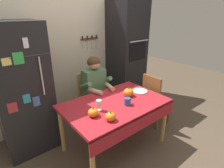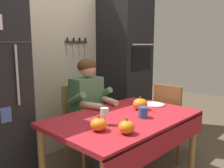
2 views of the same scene
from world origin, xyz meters
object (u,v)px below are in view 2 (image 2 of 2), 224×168
(wine_glass, at_px, (104,113))
(serving_tray, at_px, (154,105))
(dining_table, at_px, (126,125))
(pumpkin_large, at_px, (140,104))
(chair_behind_person, at_px, (81,120))
(coffee_mug, at_px, (143,112))
(pumpkin_small, at_px, (127,127))
(pumpkin_medium, at_px, (99,124))
(wall_oven, at_px, (125,68))
(seated_person, at_px, (91,104))
(chair_right_side, at_px, (171,118))

(wine_glass, bearing_deg, serving_tray, 4.47)
(dining_table, xyz_separation_m, pumpkin_large, (0.28, 0.05, 0.14))
(chair_behind_person, relative_size, coffee_mug, 8.31)
(pumpkin_small, bearing_deg, pumpkin_medium, 117.47)
(serving_tray, bearing_deg, wall_oven, 59.03)
(coffee_mug, distance_m, wine_glass, 0.40)
(seated_person, height_order, serving_tray, seated_person)
(coffee_mug, bearing_deg, chair_behind_person, 89.37)
(pumpkin_medium, bearing_deg, chair_right_side, 5.42)
(chair_behind_person, height_order, chair_right_side, same)
(dining_table, height_order, coffee_mug, coffee_mug)
(chair_behind_person, height_order, pumpkin_small, chair_behind_person)
(seated_person, distance_m, chair_right_side, 1.01)
(wall_oven, relative_size, pumpkin_large, 14.06)
(seated_person, relative_size, pumpkin_large, 8.33)
(chair_right_side, height_order, pumpkin_medium, chair_right_side)
(wall_oven, xyz_separation_m, wine_glass, (-1.34, -0.94, -0.21))
(dining_table, distance_m, pumpkin_large, 0.32)
(chair_right_side, bearing_deg, pumpkin_small, -165.22)
(pumpkin_large, xyz_separation_m, pumpkin_medium, (-0.71, -0.13, -0.01))
(serving_tray, bearing_deg, wine_glass, -175.53)
(dining_table, bearing_deg, chair_behind_person, 83.03)
(chair_right_side, bearing_deg, coffee_mug, -167.86)
(wall_oven, bearing_deg, dining_table, -138.69)
(wine_glass, distance_m, pumpkin_medium, 0.16)
(wall_oven, relative_size, pumpkin_small, 17.06)
(seated_person, distance_m, wine_glass, 0.74)
(wall_oven, bearing_deg, wine_glass, -145.06)
(seated_person, xyz_separation_m, pumpkin_large, (0.19, -0.55, 0.06))
(chair_behind_person, relative_size, pumpkin_small, 7.56)
(pumpkin_large, distance_m, pumpkin_small, 0.69)
(wall_oven, height_order, pumpkin_medium, wall_oven)
(chair_behind_person, relative_size, seated_person, 0.75)
(dining_table, xyz_separation_m, pumpkin_medium, (-0.42, -0.08, 0.13))
(chair_behind_person, height_order, coffee_mug, chair_behind_person)
(pumpkin_small, bearing_deg, wine_glass, 83.84)
(wall_oven, xyz_separation_m, chair_right_side, (-0.15, -0.88, -0.54))
(seated_person, distance_m, serving_tray, 0.70)
(seated_person, distance_m, pumpkin_small, 0.98)
(wall_oven, bearing_deg, pumpkin_medium, -145.68)
(wall_oven, bearing_deg, pumpkin_large, -131.32)
(wall_oven, xyz_separation_m, coffee_mug, (-0.96, -1.05, -0.26))
(seated_person, bearing_deg, pumpkin_small, -115.27)
(dining_table, bearing_deg, wall_oven, 41.31)
(dining_table, bearing_deg, pumpkin_small, -138.93)
(wall_oven, xyz_separation_m, serving_tray, (-0.52, -0.87, -0.30))
(coffee_mug, bearing_deg, pumpkin_medium, 174.43)
(seated_person, relative_size, coffee_mug, 11.13)
(pumpkin_large, relative_size, serving_tray, 0.64)
(pumpkin_small, xyz_separation_m, serving_tray, (0.85, 0.33, -0.04))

